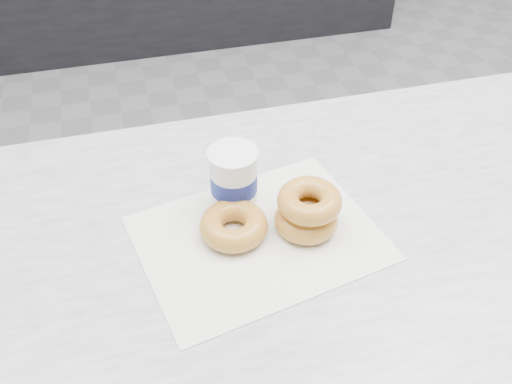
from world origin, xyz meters
TOP-DOWN VIEW (x-y plane):
  - ground at (0.00, 0.00)m, footprint 5.00×5.00m
  - wax_paper at (-0.22, -0.55)m, footprint 0.38×0.32m
  - donut_single at (-0.26, -0.54)m, footprint 0.13×0.13m
  - donut_stack at (-0.15, -0.55)m, footprint 0.11×0.11m
  - coffee_cup at (-0.24, -0.47)m, footprint 0.08×0.08m

SIDE VIEW (x-z plane):
  - ground at x=0.00m, z-range 0.00..0.00m
  - wax_paper at x=-0.22m, z-range 0.90..0.90m
  - donut_single at x=-0.26m, z-range 0.90..0.94m
  - donut_stack at x=-0.15m, z-range 0.90..0.97m
  - coffee_cup at x=-0.24m, z-range 0.90..1.00m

